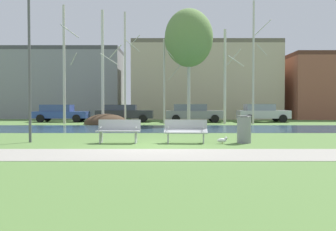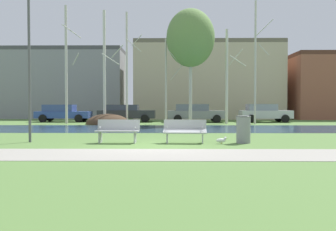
% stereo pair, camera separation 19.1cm
% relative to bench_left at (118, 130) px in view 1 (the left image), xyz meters
% --- Properties ---
extents(ground_plane, '(120.00, 120.00, 0.00)m').
position_rel_bench_left_xyz_m(ground_plane, '(1.25, 8.97, -0.47)').
color(ground_plane, '#517538').
extents(paved_path_strip, '(60.00, 2.55, 0.01)m').
position_rel_bench_left_xyz_m(paved_path_strip, '(1.25, -3.20, -0.47)').
color(paved_path_strip, gray).
rests_on(paved_path_strip, ground).
extents(river_band, '(80.00, 7.04, 0.01)m').
position_rel_bench_left_xyz_m(river_band, '(1.25, 8.36, -0.47)').
color(river_band, '#284256').
rests_on(river_band, ground).
extents(soil_mound, '(3.21, 3.03, 1.53)m').
position_rel_bench_left_xyz_m(soil_mound, '(-2.72, 13.40, -0.47)').
color(soil_mound, '#423021').
rests_on(soil_mound, ground).
extents(bench_left, '(1.63, 0.64, 0.87)m').
position_rel_bench_left_xyz_m(bench_left, '(0.00, 0.00, 0.00)').
color(bench_left, '#9EA0A3').
rests_on(bench_left, ground).
extents(bench_right, '(1.63, 0.64, 0.87)m').
position_rel_bench_left_xyz_m(bench_right, '(2.51, 0.00, 0.00)').
color(bench_right, '#9EA0A3').
rests_on(bench_right, ground).
extents(trash_bin, '(0.55, 0.55, 1.02)m').
position_rel_bench_left_xyz_m(trash_bin, '(4.69, 0.03, 0.06)').
color(trash_bin, gray).
rests_on(trash_bin, ground).
extents(seagull, '(0.42, 0.16, 0.25)m').
position_rel_bench_left_xyz_m(seagull, '(3.84, -0.24, -0.34)').
color(seagull, white).
rests_on(seagull, ground).
extents(streetlamp, '(0.32, 0.32, 5.99)m').
position_rel_bench_left_xyz_m(streetlamp, '(-3.40, 0.27, 3.46)').
color(streetlamp, '#4C4C51').
rests_on(streetlamp, ground).
extents(birch_far_left, '(1.28, 2.16, 8.92)m').
position_rel_bench_left_xyz_m(birch_far_left, '(-5.96, 14.19, 4.05)').
color(birch_far_left, beige).
rests_on(birch_far_left, ground).
extents(birch_left, '(1.53, 2.53, 8.27)m').
position_rel_bench_left_xyz_m(birch_left, '(-2.86, 13.11, 3.71)').
color(birch_left, beige).
rests_on(birch_left, ground).
extents(birch_center_left, '(1.24, 2.26, 8.39)m').
position_rel_bench_left_xyz_m(birch_center_left, '(-1.36, 14.12, 3.81)').
color(birch_center_left, beige).
rests_on(birch_center_left, ground).
extents(birch_center, '(1.33, 2.42, 6.32)m').
position_rel_bench_left_xyz_m(birch_center, '(1.61, 13.83, 2.77)').
color(birch_center, '#BCB7A8').
rests_on(birch_center, ground).
extents(birch_center_right, '(3.57, 3.57, 8.50)m').
position_rel_bench_left_xyz_m(birch_center_right, '(3.38, 13.70, 5.87)').
color(birch_center_right, '#BCB7A8').
rests_on(birch_center_right, ground).
extents(birch_right, '(1.55, 2.59, 7.13)m').
position_rel_bench_left_xyz_m(birch_right, '(6.20, 14.31, 3.17)').
color(birch_right, beige).
rests_on(birch_right, ground).
extents(birch_far_right, '(1.37, 2.26, 9.04)m').
position_rel_bench_left_xyz_m(birch_far_right, '(8.15, 13.51, 4.13)').
color(birch_far_right, beige).
rests_on(birch_far_right, ground).
extents(parked_van_nearest_blue, '(4.43, 2.07, 1.44)m').
position_rel_bench_left_xyz_m(parked_van_nearest_blue, '(-7.15, 17.06, 0.29)').
color(parked_van_nearest_blue, '#2D4793').
rests_on(parked_van_nearest_blue, ground).
extents(parked_sedan_second_dark, '(4.68, 1.95, 1.43)m').
position_rel_bench_left_xyz_m(parked_sedan_second_dark, '(-1.82, 16.87, 0.30)').
color(parked_sedan_second_dark, '#282B30').
rests_on(parked_sedan_second_dark, ground).
extents(parked_hatch_third_grey, '(4.69, 1.98, 1.47)m').
position_rel_bench_left_xyz_m(parked_hatch_third_grey, '(3.91, 16.33, 0.31)').
color(parked_hatch_third_grey, slate).
rests_on(parked_hatch_third_grey, ground).
extents(parked_wagon_fourth_silver, '(4.09, 2.10, 1.48)m').
position_rel_bench_left_xyz_m(parked_wagon_fourth_silver, '(9.58, 16.65, 0.31)').
color(parked_wagon_fourth_silver, '#B2B5BC').
rests_on(parked_wagon_fourth_silver, ground).
extents(building_grey_warehouse, '(12.43, 6.13, 7.34)m').
position_rel_bench_left_xyz_m(building_grey_warehouse, '(-9.40, 26.17, 3.20)').
color(building_grey_warehouse, gray).
rests_on(building_grey_warehouse, ground).
extents(building_beige_block, '(14.69, 6.14, 7.76)m').
position_rel_bench_left_xyz_m(building_beige_block, '(5.64, 24.64, 3.41)').
color(building_beige_block, '#BCAD8E').
rests_on(building_beige_block, ground).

